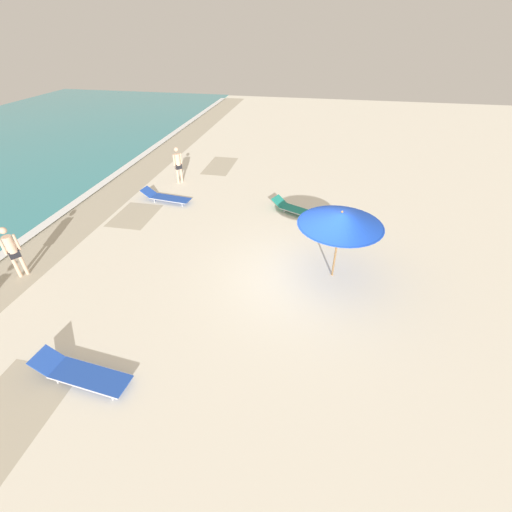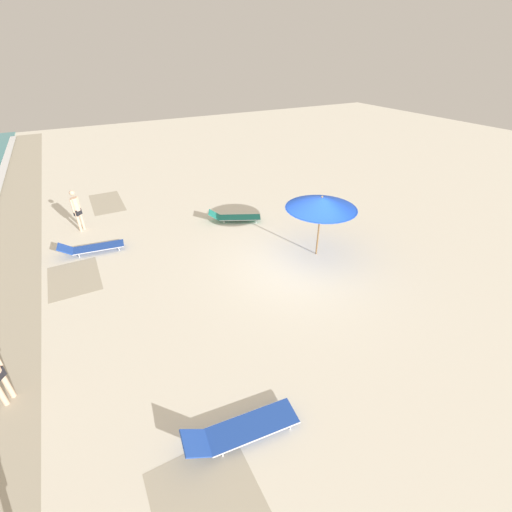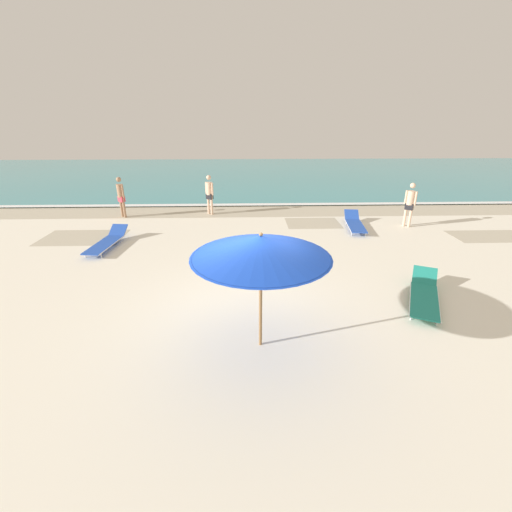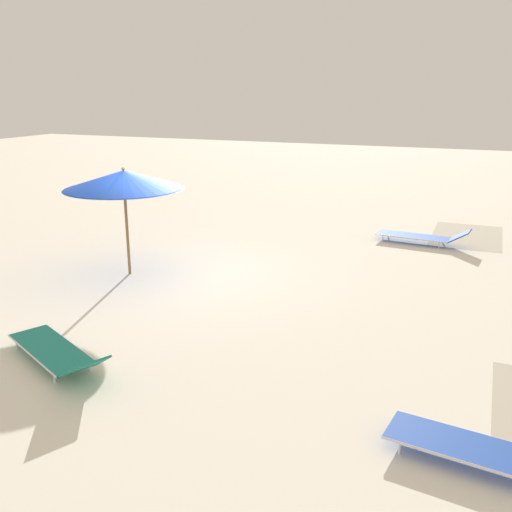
# 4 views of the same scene
# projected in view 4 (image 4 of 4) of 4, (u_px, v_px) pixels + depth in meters

# --- Properties ---
(ground_plane) EXTENTS (60.00, 60.00, 0.16)m
(ground_plane) POSITION_uv_depth(u_px,v_px,m) (174.00, 279.00, 12.33)
(ground_plane) COLOR silver
(beach_umbrella) EXTENTS (2.51, 2.51, 2.31)m
(beach_umbrella) POSITION_uv_depth(u_px,v_px,m) (124.00, 180.00, 11.82)
(beach_umbrella) COLOR olive
(beach_umbrella) RESTS_ON ground_plane
(sun_lounger_under_umbrella) EXTENTS (0.84, 2.37, 0.48)m
(sun_lounger_under_umbrella) POSITION_uv_depth(u_px,v_px,m) (422.00, 236.00, 14.73)
(sun_lounger_under_umbrella) COLOR blue
(sun_lounger_under_umbrella) RESTS_ON ground_plane
(sun_lounger_beside_umbrella) EXTENTS (0.89, 2.31, 0.49)m
(sun_lounger_beside_umbrella) POSITION_uv_depth(u_px,v_px,m) (495.00, 452.00, 6.00)
(sun_lounger_beside_umbrella) COLOR blue
(sun_lounger_beside_umbrella) RESTS_ON ground_plane
(sun_lounger_near_water_left) EXTENTS (1.53, 2.31, 0.48)m
(sun_lounger_near_water_left) POSITION_uv_depth(u_px,v_px,m) (57.00, 352.00, 8.26)
(sun_lounger_near_water_left) COLOR #1E8475
(sun_lounger_near_water_left) RESTS_ON ground_plane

